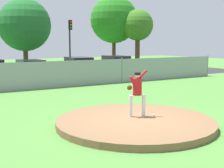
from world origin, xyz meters
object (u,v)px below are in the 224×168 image
at_px(parked_car_slate, 31,71).
at_px(traffic_light_far, 70,37).
at_px(pitcher_youth, 137,90).
at_px(parked_car_silver, 116,66).
at_px(baseball, 154,115).
at_px(parked_car_red, 79,67).

relative_size(parked_car_slate, traffic_light_far, 0.84).
distance_m(pitcher_youth, parked_car_silver, 16.24).
height_order(baseball, traffic_light_far, traffic_light_far).
bearing_deg(baseball, parked_car_slate, 91.14).
relative_size(parked_car_red, traffic_light_far, 0.99).
height_order(pitcher_youth, baseball, pitcher_youth).
bearing_deg(parked_car_red, traffic_light_far, 77.55).
relative_size(pitcher_youth, baseball, 22.77).
bearing_deg(traffic_light_far, parked_car_red, -102.45).
bearing_deg(parked_car_red, parked_car_slate, -170.65).
relative_size(pitcher_youth, parked_car_red, 0.35).
bearing_deg(parked_car_slate, pitcher_youth, -91.16).
bearing_deg(parked_car_silver, parked_car_red, 171.75).
xyz_separation_m(parked_car_slate, parked_car_red, (4.24, 0.70, 0.04)).
distance_m(parked_car_red, parked_car_silver, 3.41).
height_order(baseball, parked_car_silver, parked_car_silver).
xyz_separation_m(parked_car_red, parked_car_silver, (3.37, -0.49, 0.02)).
distance_m(parked_car_slate, parked_car_silver, 7.62).
xyz_separation_m(baseball, parked_car_slate, (-0.28, 14.23, 0.50)).
bearing_deg(traffic_light_far, parked_car_silver, -56.22).
relative_size(parked_car_slate, parked_car_red, 0.85).
bearing_deg(pitcher_youth, baseball, -24.94).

